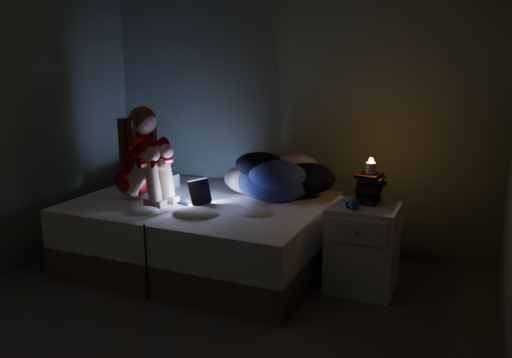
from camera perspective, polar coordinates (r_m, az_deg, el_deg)
The scene contains 12 objects.
floor at distance 3.45m, azimuth -7.78°, elevation -16.71°, with size 3.60×3.80×0.02m, color #3C3836.
wall_back at distance 4.74m, azimuth 3.91°, elevation 8.25°, with size 3.60×0.02×2.60m, color #56654B.
bed at distance 4.42m, azimuth -5.85°, elevation -5.75°, with size 1.99×1.49×0.55m, color beige, non-canonical shape.
pillow at distance 4.80m, azimuth -11.42°, elevation -0.28°, with size 0.43×0.31×0.12m, color silver.
woman at distance 4.40m, azimuth -13.14°, elevation 2.79°, with size 0.48×0.32×0.78m, color maroon, non-canonical shape.
laptop at distance 4.28m, azimuth -7.24°, elevation -1.11°, with size 0.30×0.21×0.21m, color black, non-canonical shape.
clothes_pile at distance 4.37m, azimuth 1.94°, elevation 0.54°, with size 0.67×0.54×0.40m, color navy, non-canonical shape.
nightstand at distance 3.99m, azimuth 11.46°, elevation -7.32°, with size 0.48×0.43×0.65m, color beige.
book_stack at distance 3.95m, azimuth 12.21°, elevation -1.00°, with size 0.19×0.25×0.22m, color black, non-canonical shape.
candle at distance 3.91m, azimuth 12.32°, elevation 1.14°, with size 0.07×0.07×0.08m, color beige.
phone at distance 3.87m, azimuth 10.19°, elevation -2.79°, with size 0.07×0.14×0.01m, color black.
blue_orb at distance 3.77m, azimuth 10.56°, elevation -2.69°, with size 0.08×0.08×0.08m, color navy.
Camera 1 is at (1.60, -2.53, 1.70)m, focal length 36.94 mm.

